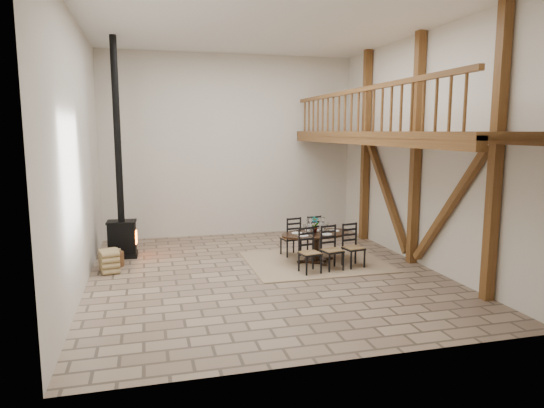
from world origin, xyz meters
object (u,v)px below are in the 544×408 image
object	(u,v)px
dining_table	(318,247)
log_basket	(113,259)
wood_stove	(121,210)
log_stack	(109,261)

from	to	relation	value
dining_table	log_basket	size ratio (longest dim) A/B	4.25
dining_table	wood_stove	world-z (taller)	wood_stove
log_stack	log_basket	bearing A→B (deg)	84.91
wood_stove	log_stack	xyz separation A→B (m)	(-0.22, -1.25, -0.88)
dining_table	log_basket	world-z (taller)	dining_table
dining_table	log_stack	world-z (taller)	dining_table
wood_stove	log_stack	distance (m)	1.54
log_basket	dining_table	bearing A→B (deg)	-11.47
dining_table	log_stack	bearing A→B (deg)	164.96
wood_stove	log_stack	world-z (taller)	wood_stove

